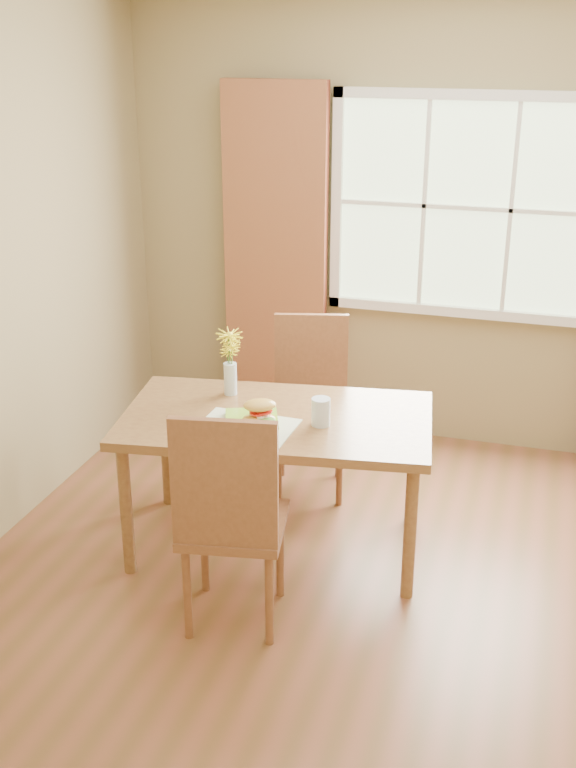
{
  "coord_description": "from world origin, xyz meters",
  "views": [
    {
      "loc": [
        0.51,
        -3.45,
        2.5
      ],
      "look_at": [
        -0.62,
        0.3,
        0.92
      ],
      "focal_mm": 42.0,
      "sensor_mm": 36.0,
      "label": 1
    }
  ],
  "objects_px": {
    "dining_table": "(277,430)",
    "flower_vase": "(230,355)",
    "croissant_sandwich": "(259,412)",
    "chair_near": "(230,514)",
    "chair_far": "(310,396)",
    "water_glass": "(321,412)"
  },
  "relations": [
    {
      "from": "chair_far",
      "to": "water_glass",
      "type": "bearing_deg",
      "value": -85.52
    },
    {
      "from": "croissant_sandwich",
      "to": "flower_vase",
      "type": "bearing_deg",
      "value": 104.08
    },
    {
      "from": "dining_table",
      "to": "water_glass",
      "type": "height_order",
      "value": "water_glass"
    },
    {
      "from": "dining_table",
      "to": "water_glass",
      "type": "distance_m",
      "value": 0.27
    },
    {
      "from": "croissant_sandwich",
      "to": "flower_vase",
      "type": "xyz_separation_m",
      "value": [
        -0.27,
        0.34,
        0.14
      ]
    },
    {
      "from": "chair_near",
      "to": "croissant_sandwich",
      "type": "relative_size",
      "value": 5.55
    },
    {
      "from": "chair_far",
      "to": "flower_vase",
      "type": "bearing_deg",
      "value": -133.77
    },
    {
      "from": "croissant_sandwich",
      "to": "chair_near",
      "type": "bearing_deg",
      "value": -108.83
    },
    {
      "from": "chair_far",
      "to": "chair_near",
      "type": "bearing_deg",
      "value": -102.87
    },
    {
      "from": "water_glass",
      "to": "flower_vase",
      "type": "distance_m",
      "value": 0.61
    },
    {
      "from": "chair_near",
      "to": "croissant_sandwich",
      "type": "xyz_separation_m",
      "value": [
        -0.05,
        0.57,
        0.23
      ]
    },
    {
      "from": "chair_near",
      "to": "croissant_sandwich",
      "type": "distance_m",
      "value": 0.61
    },
    {
      "from": "water_glass",
      "to": "dining_table",
      "type": "bearing_deg",
      "value": 169.84
    },
    {
      "from": "chair_far",
      "to": "croissant_sandwich",
      "type": "xyz_separation_m",
      "value": [
        -0.02,
        -0.85,
        0.26
      ]
    },
    {
      "from": "croissant_sandwich",
      "to": "water_glass",
      "type": "xyz_separation_m",
      "value": [
        0.27,
        0.1,
        -0.01
      ]
    },
    {
      "from": "chair_far",
      "to": "water_glass",
      "type": "xyz_separation_m",
      "value": [
        0.25,
        -0.75,
        0.25
      ]
    },
    {
      "from": "chair_far",
      "to": "water_glass",
      "type": "relative_size",
      "value": 7.38
    },
    {
      "from": "dining_table",
      "to": "flower_vase",
      "type": "height_order",
      "value": "flower_vase"
    },
    {
      "from": "chair_near",
      "to": "dining_table",
      "type": "bearing_deg",
      "value": 81.41
    },
    {
      "from": "chair_far",
      "to": "water_glass",
      "type": "distance_m",
      "value": 0.83
    },
    {
      "from": "dining_table",
      "to": "chair_near",
      "type": "relative_size",
      "value": 1.51
    },
    {
      "from": "dining_table",
      "to": "flower_vase",
      "type": "distance_m",
      "value": 0.47
    }
  ]
}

